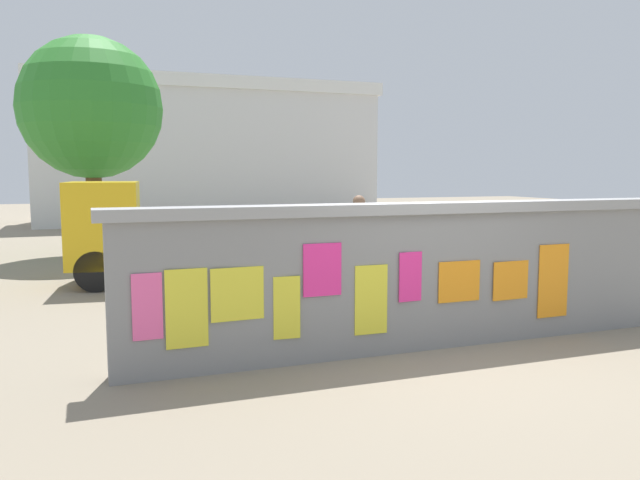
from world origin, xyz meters
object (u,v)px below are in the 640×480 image
Objects in this scene: motorcycle at (371,286)px; tree_roadside at (91,109)px; bicycle_far at (484,280)px; person_walking at (359,231)px; auto_rickshaw_truck at (161,234)px; bicycle_near at (389,255)px.

motorcycle is 9.48m from tree_roadside.
motorcycle is 1.13× the size of bicycle_far.
person_walking is at bearing -54.09° from tree_roadside.
person_walking reaches higher than bicycle_far.
motorcycle is at bearing -67.51° from tree_roadside.
bicycle_far is 10.19m from tree_roadside.
tree_roadside reaches higher than motorcycle.
auto_rickshaw_truck is at bearing -76.06° from tree_roadside.
auto_rickshaw_truck is at bearing 153.47° from person_walking.
bicycle_far is at bearing -59.83° from person_walking.
auto_rickshaw_truck is 3.60m from person_walking.
tree_roadside is at bearing 139.11° from bicycle_near.
tree_roadside is at bearing 125.91° from person_walking.
tree_roadside is (-1.07, 4.32, 2.61)m from auto_rickshaw_truck.
motorcycle is 2.08m from bicycle_far.
auto_rickshaw_truck is 2.32× the size of person_walking.
auto_rickshaw_truck reaches higher than person_walking.
tree_roadside is (-5.49, 7.98, 3.15)m from bicycle_far.
bicycle_near is 7.92m from tree_roadside.
bicycle_far is at bearing 8.59° from motorcycle.
bicycle_far is 0.32× the size of tree_roadside.
auto_rickshaw_truck reaches higher than bicycle_far.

